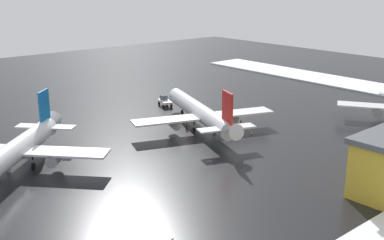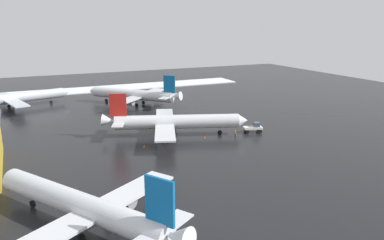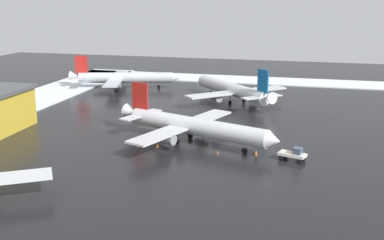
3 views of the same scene
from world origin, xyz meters
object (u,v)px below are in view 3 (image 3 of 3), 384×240
object	(u,v)px
ground_crew_by_nose_gear	(203,135)
ground_crew_mid_apron	(157,147)
airplane_foreground_jet	(233,89)
traffic_cone_near_nose	(138,147)
airplane_parked_starboard	(193,126)
ground_crew_beside_wing	(256,156)
traffic_cone_mid_line	(218,152)
pushback_tug	(294,154)
traffic_cone_wingtip_side	(187,132)
airplane_far_rear	(123,78)

from	to	relation	value
ground_crew_by_nose_gear	ground_crew_mid_apron	bearing A→B (deg)	102.38
airplane_foreground_jet	traffic_cone_near_nose	world-z (taller)	airplane_foreground_jet
airplane_parked_starboard	ground_crew_beside_wing	distance (m)	15.03
traffic_cone_mid_line	ground_crew_mid_apron	bearing A→B (deg)	-80.48
ground_crew_mid_apron	traffic_cone_mid_line	xyz separation A→B (m)	(-1.81, 10.82, -0.70)
airplane_parked_starboard	ground_crew_by_nose_gear	bearing A→B (deg)	78.18
airplane_foreground_jet	traffic_cone_mid_line	bearing A→B (deg)	143.48
airplane_foreground_jet	ground_crew_mid_apron	distance (m)	45.23
airplane_parked_starboard	pushback_tug	bearing A→B (deg)	3.87
traffic_cone_wingtip_side	airplane_parked_starboard	bearing A→B (deg)	25.36
airplane_far_rear	traffic_cone_wingtip_side	world-z (taller)	airplane_far_rear
ground_crew_by_nose_gear	ground_crew_mid_apron	xyz separation A→B (m)	(9.25, -6.42, 0.00)
airplane_parked_starboard	traffic_cone_wingtip_side	size ratio (longest dim) A/B	62.03
ground_crew_by_nose_gear	airplane_far_rear	bearing A→B (deg)	-5.13
ground_crew_beside_wing	traffic_cone_mid_line	size ratio (longest dim) A/B	3.11
airplane_foreground_jet	ground_crew_beside_wing	bearing A→B (deg)	151.87
ground_crew_beside_wing	traffic_cone_wingtip_side	bearing A→B (deg)	-160.02
ground_crew_by_nose_gear	traffic_cone_mid_line	size ratio (longest dim) A/B	3.11
airplane_foreground_jet	ground_crew_beside_wing	distance (m)	46.66
airplane_foreground_jet	traffic_cone_near_nose	size ratio (longest dim) A/B	51.31
ground_crew_mid_apron	traffic_cone_near_nose	bearing A→B (deg)	12.03
airplane_parked_starboard	pushback_tug	world-z (taller)	airplane_parked_starboard
airplane_foreground_jet	pushback_tug	size ratio (longest dim) A/B	5.58
ground_crew_beside_wing	traffic_cone_mid_line	xyz separation A→B (m)	(-2.13, -7.08, -0.70)
airplane_foreground_jet	ground_crew_by_nose_gear	xyz separation A→B (m)	(35.50, 0.37, -2.49)
ground_crew_beside_wing	traffic_cone_wingtip_side	size ratio (longest dim) A/B	3.11
ground_crew_by_nose_gear	ground_crew_beside_wing	size ratio (longest dim) A/B	1.00
ground_crew_beside_wing	ground_crew_mid_apron	size ratio (longest dim) A/B	1.00
traffic_cone_near_nose	pushback_tug	bearing A→B (deg)	89.70
ground_crew_beside_wing	pushback_tug	bearing A→B (deg)	73.33
pushback_tug	ground_crew_by_nose_gear	size ratio (longest dim) A/B	2.96
traffic_cone_near_nose	ground_crew_beside_wing	bearing A→B (deg)	85.68
airplane_far_rear	traffic_cone_near_nose	xyz separation A→B (m)	(54.25, 25.19, -3.03)
airplane_far_rear	ground_crew_by_nose_gear	bearing A→B (deg)	-67.47
airplane_far_rear	traffic_cone_near_nose	distance (m)	59.89
airplane_parked_starboard	traffic_cone_near_nose	world-z (taller)	airplane_parked_starboard
airplane_parked_starboard	traffic_cone_near_nose	xyz separation A→B (m)	(5.44, -9.14, -3.19)
pushback_tug	ground_crew_beside_wing	bearing A→B (deg)	-148.23
ground_crew_by_nose_gear	traffic_cone_near_nose	bearing A→B (deg)	83.66
airplane_foreground_jet	ground_crew_beside_wing	world-z (taller)	airplane_foreground_jet
traffic_cone_wingtip_side	pushback_tug	bearing A→B (deg)	62.25
airplane_foreground_jet	airplane_far_rear	world-z (taller)	airplane_foreground_jet
airplane_parked_starboard	airplane_foreground_jet	size ratio (longest dim) A/B	1.21
ground_crew_beside_wing	traffic_cone_near_nose	xyz separation A→B (m)	(-1.67, -22.14, -0.70)
traffic_cone_near_nose	traffic_cone_mid_line	bearing A→B (deg)	91.74
pushback_tug	traffic_cone_mid_line	bearing A→B (deg)	-164.51
pushback_tug	traffic_cone_mid_line	world-z (taller)	pushback_tug
ground_crew_by_nose_gear	ground_crew_mid_apron	world-z (taller)	same
pushback_tug	ground_crew_beside_wing	size ratio (longest dim) A/B	2.96
airplane_foreground_jet	ground_crew_beside_wing	size ratio (longest dim) A/B	16.50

